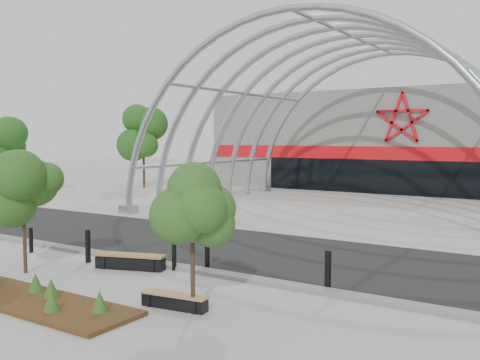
% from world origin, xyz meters
% --- Properties ---
extents(ground, '(140.00, 140.00, 0.00)m').
position_xyz_m(ground, '(0.00, 0.00, 0.00)').
color(ground, '#9F9F99').
rests_on(ground, ground).
extents(road, '(140.00, 7.00, 0.02)m').
position_xyz_m(road, '(0.00, 3.50, 0.01)').
color(road, black).
rests_on(road, ground).
extents(forecourt, '(60.00, 17.00, 0.04)m').
position_xyz_m(forecourt, '(0.00, 15.50, 0.02)').
color(forecourt, '#AAA398').
rests_on(forecourt, ground).
extents(kerb, '(60.00, 0.50, 0.12)m').
position_xyz_m(kerb, '(0.00, -0.25, 0.06)').
color(kerb, slate).
rests_on(kerb, ground).
extents(arena_building, '(34.00, 15.24, 8.00)m').
position_xyz_m(arena_building, '(0.00, 33.45, 3.99)').
color(arena_building, slate).
rests_on(arena_building, ground).
extents(vault_canopy, '(20.80, 15.80, 20.36)m').
position_xyz_m(vault_canopy, '(0.00, 15.50, 0.02)').
color(vault_canopy, '#9DA2A7').
rests_on(vault_canopy, ground).
extents(planting_bed, '(5.94, 1.85, 0.63)m').
position_xyz_m(planting_bed, '(-0.38, -5.08, 0.15)').
color(planting_bed, '#39270E').
rests_on(planting_bed, ground).
extents(street_tree_0, '(1.59, 1.59, 3.62)m').
position_xyz_m(street_tree_0, '(-3.35, -3.28, 2.60)').
color(street_tree_0, black).
rests_on(street_tree_0, ground).
extents(street_tree_1, '(1.40, 1.40, 3.31)m').
position_xyz_m(street_tree_1, '(3.39, -3.39, 2.38)').
color(street_tree_1, black).
rests_on(street_tree_1, ground).
extents(bench_0, '(2.40, 1.24, 0.49)m').
position_xyz_m(bench_0, '(-0.93, -1.13, 0.24)').
color(bench_0, black).
rests_on(bench_0, ground).
extents(bench_1, '(1.84, 0.63, 0.38)m').
position_xyz_m(bench_1, '(2.86, -3.46, 0.18)').
color(bench_1, black).
rests_on(bench_1, ground).
extents(bollard_0, '(0.15, 0.15, 0.93)m').
position_xyz_m(bollard_0, '(-5.82, -1.29, 0.47)').
color(bollard_0, black).
rests_on(bollard_0, ground).
extents(bollard_1, '(0.18, 0.18, 1.13)m').
position_xyz_m(bollard_1, '(-2.81, -1.23, 0.57)').
color(bollard_1, black).
rests_on(bollard_1, ground).
extents(bollard_2, '(0.16, 0.16, 1.01)m').
position_xyz_m(bollard_2, '(1.17, 0.22, 0.50)').
color(bollard_2, black).
rests_on(bollard_2, ground).
extents(bollard_3, '(0.15, 0.15, 0.92)m').
position_xyz_m(bollard_3, '(0.37, -0.48, 0.46)').
color(bollard_3, black).
rests_on(bollard_3, ground).
extents(bollard_4, '(0.18, 0.18, 1.13)m').
position_xyz_m(bollard_4, '(5.44, 0.08, 0.56)').
color(bollard_4, black).
rests_on(bollard_4, ground).
extents(bg_tree_0, '(3.00, 3.00, 6.45)m').
position_xyz_m(bg_tree_0, '(-20.00, 20.00, 4.64)').
color(bg_tree_0, black).
rests_on(bg_tree_0, ground).
extents(bg_tree_2, '(2.55, 2.55, 5.38)m').
position_xyz_m(bg_tree_2, '(-24.00, 10.00, 3.86)').
color(bg_tree_2, black).
rests_on(bg_tree_2, ground).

